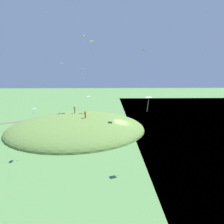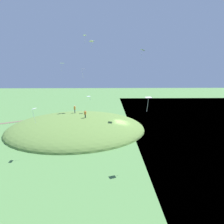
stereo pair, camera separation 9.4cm
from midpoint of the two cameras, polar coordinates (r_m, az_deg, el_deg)
ground_plane at (r=35.48m, az=3.08°, el=-6.33°), size 160.00×160.00×0.00m
grass_hill at (r=37.51m, az=-11.68°, el=-5.46°), size 28.66×23.21×5.23m
dirt_path at (r=47.34m, az=-29.64°, el=-2.90°), size 10.45×6.19×0.04m
person_with_child at (r=35.56m, az=-9.00°, el=-0.42°), size 0.62×0.62×1.59m
person_on_hilltop at (r=40.22m, az=-12.40°, el=1.19°), size 0.55×0.55×1.80m
kite_0 at (r=35.98m, az=10.03°, el=19.53°), size 0.75×1.09×2.20m
kite_1 at (r=20.60m, az=11.95°, el=4.39°), size 0.90×0.75×1.78m
kite_2 at (r=39.48m, az=-7.83°, el=5.13°), size 0.93×0.76×1.14m
kite_3 at (r=25.85m, az=-24.57°, el=0.53°), size 0.54×0.75×2.15m
kite_4 at (r=48.33m, az=-16.36°, el=15.20°), size 1.26×1.15×2.12m
kite_5 at (r=46.67m, az=-9.19°, el=23.70°), size 0.75×0.53×2.10m
kite_6 at (r=41.28m, az=-9.70°, el=13.77°), size 1.18×1.32×2.25m
kite_7 at (r=42.86m, az=-6.91°, el=22.28°), size 1.30×1.35×1.75m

